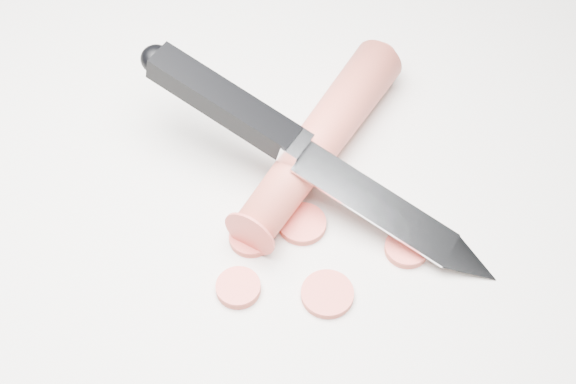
{
  "coord_description": "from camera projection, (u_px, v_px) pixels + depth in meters",
  "views": [
    {
      "loc": [
        0.03,
        -0.36,
        0.48
      ],
      "look_at": [
        0.0,
        -0.02,
        0.02
      ],
      "focal_mm": 50.0,
      "sensor_mm": 36.0,
      "label": 1
    }
  ],
  "objects": [
    {
      "name": "carrot_slice_0",
      "position": [
        238.0,
        288.0,
        0.55
      ],
      "size": [
        0.03,
        0.03,
        0.01
      ],
      "primitive_type": "cylinder",
      "color": "#D9463C",
      "rests_on": "ground"
    },
    {
      "name": "carrot_slice_2",
      "position": [
        327.0,
        294.0,
        0.55
      ],
      "size": [
        0.04,
        0.04,
        0.01
      ],
      "primitive_type": "cylinder",
      "color": "#D9463C",
      "rests_on": "ground"
    },
    {
      "name": "carrot",
      "position": [
        320.0,
        140.0,
        0.61
      ],
      "size": [
        0.12,
        0.2,
        0.04
      ],
      "primitive_type": "cylinder",
      "rotation": [
        1.57,
        0.0,
        -0.44
      ],
      "color": "#CB4B3B",
      "rests_on": "ground"
    },
    {
      "name": "kitchen_knife",
      "position": [
        316.0,
        157.0,
        0.57
      ],
      "size": [
        0.28,
        0.16,
        0.08
      ],
      "primitive_type": null,
      "color": "silver",
      "rests_on": "ground"
    },
    {
      "name": "carrot_slice_1",
      "position": [
        302.0,
        224.0,
        0.58
      ],
      "size": [
        0.03,
        0.03,
        0.01
      ],
      "primitive_type": "cylinder",
      "color": "#D9463C",
      "rests_on": "ground"
    },
    {
      "name": "carrot_slice_3",
      "position": [
        251.0,
        237.0,
        0.57
      ],
      "size": [
        0.03,
        0.03,
        0.01
      ],
      "primitive_type": "cylinder",
      "color": "#D9463C",
      "rests_on": "ground"
    },
    {
      "name": "ground",
      "position": [
        290.0,
        190.0,
        0.6
      ],
      "size": [
        2.4,
        2.4,
        0.0
      ],
      "primitive_type": "plane",
      "color": "silver",
      "rests_on": "ground"
    },
    {
      "name": "carrot_slice_4",
      "position": [
        407.0,
        248.0,
        0.57
      ],
      "size": [
        0.03,
        0.03,
        0.01
      ],
      "primitive_type": "cylinder",
      "color": "#D9463C",
      "rests_on": "ground"
    }
  ]
}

